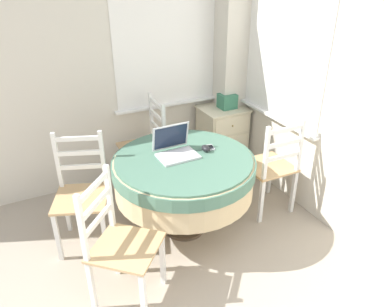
# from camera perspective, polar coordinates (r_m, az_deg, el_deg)

# --- Properties ---
(corner_room_shell) EXTENTS (4.18, 5.00, 2.55)m
(corner_room_shell) POSITION_cam_1_polar(r_m,az_deg,el_deg) (2.95, 5.37, 10.13)
(corner_room_shell) COLOR beige
(corner_room_shell) RESTS_ON ground_plane
(round_dining_table) EXTENTS (1.18, 1.18, 0.72)m
(round_dining_table) POSITION_cam_1_polar(r_m,az_deg,el_deg) (3.11, -1.23, -2.98)
(round_dining_table) COLOR #4C3D2D
(round_dining_table) RESTS_ON ground_plane
(laptop) EXTENTS (0.32, 0.28, 0.24)m
(laptop) POSITION_cam_1_polar(r_m,az_deg,el_deg) (3.06, -2.56, 0.68)
(laptop) COLOR silver
(laptop) RESTS_ON round_dining_table
(computer_mouse) EXTENTS (0.06, 0.10, 0.05)m
(computer_mouse) POSITION_cam_1_polar(r_m,az_deg,el_deg) (3.13, 2.11, 0.79)
(computer_mouse) COLOR black
(computer_mouse) RESTS_ON round_dining_table
(cell_phone) EXTENTS (0.07, 0.11, 0.01)m
(cell_phone) POSITION_cam_1_polar(r_m,az_deg,el_deg) (3.19, 2.85, 0.94)
(cell_phone) COLOR #B2B7BC
(cell_phone) RESTS_ON round_dining_table
(dining_chair_near_back_window) EXTENTS (0.43, 0.43, 0.95)m
(dining_chair_near_back_window) POSITION_cam_1_polar(r_m,az_deg,el_deg) (3.84, -7.09, 1.10)
(dining_chair_near_back_window) COLOR tan
(dining_chair_near_back_window) RESTS_ON ground_plane
(dining_chair_near_right_window) EXTENTS (0.42, 0.43, 0.95)m
(dining_chair_near_right_window) POSITION_cam_1_polar(r_m,az_deg,el_deg) (3.50, 11.96, -2.07)
(dining_chair_near_right_window) COLOR tan
(dining_chair_near_right_window) RESTS_ON ground_plane
(dining_chair_camera_near) EXTENTS (0.59, 0.59, 0.95)m
(dining_chair_camera_near) POSITION_cam_1_polar(r_m,az_deg,el_deg) (2.62, -10.99, -13.53)
(dining_chair_camera_near) COLOR tan
(dining_chair_camera_near) RESTS_ON ground_plane
(dining_chair_left_flank) EXTENTS (0.54, 0.54, 0.95)m
(dining_chair_left_flank) POSITION_cam_1_polar(r_m,az_deg,el_deg) (3.18, -16.45, -5.96)
(dining_chair_left_flank) COLOR tan
(dining_chair_left_flank) RESTS_ON ground_plane
(corner_cabinet) EXTENTS (0.49, 0.44, 0.70)m
(corner_cabinet) POSITION_cam_1_polar(r_m,az_deg,el_deg) (4.28, 4.57, 2.53)
(corner_cabinet) COLOR beige
(corner_cabinet) RESTS_ON ground_plane
(storage_box) EXTENTS (0.18, 0.16, 0.16)m
(storage_box) POSITION_cam_1_polar(r_m,az_deg,el_deg) (4.13, 5.39, 7.96)
(storage_box) COLOR #387A5B
(storage_box) RESTS_ON corner_cabinet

